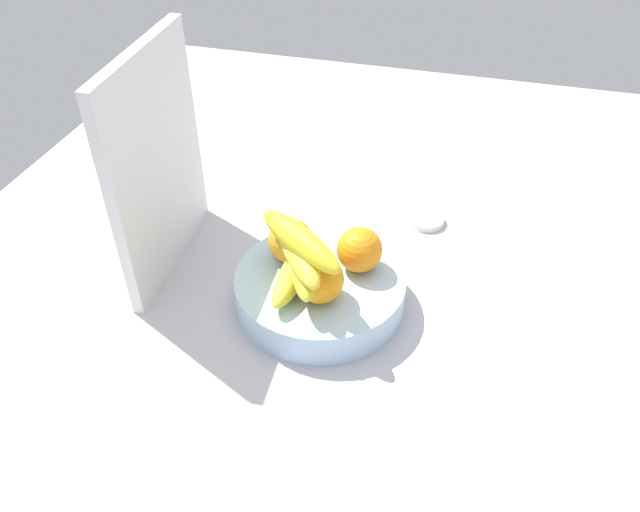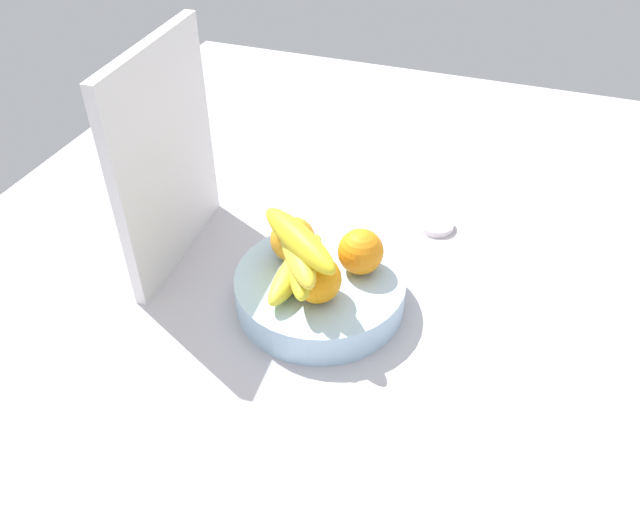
{
  "view_description": "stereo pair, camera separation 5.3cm",
  "coord_description": "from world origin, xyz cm",
  "px_view_note": "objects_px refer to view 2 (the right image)",
  "views": [
    {
      "loc": [
        -70.4,
        -16.63,
        67.64
      ],
      "look_at": [
        -2.4,
        1.97,
        9.46
      ],
      "focal_mm": 35.22,
      "sensor_mm": 36.0,
      "label": 1
    },
    {
      "loc": [
        -68.83,
        -21.66,
        67.64
      ],
      "look_at": [
        -2.4,
        1.97,
        9.46
      ],
      "focal_mm": 35.22,
      "sensor_mm": 36.0,
      "label": 2
    }
  ],
  "objects_px": {
    "orange_center": "(317,279)",
    "banana_bunch": "(299,254)",
    "orange_front_left": "(361,252)",
    "orange_front_right": "(293,239)",
    "jar_lid": "(435,225)",
    "cutting_board": "(165,159)",
    "fruit_bowl": "(320,290)"
  },
  "relations": [
    {
      "from": "fruit_bowl",
      "to": "banana_bunch",
      "type": "xyz_separation_m",
      "value": [
        -0.02,
        0.02,
        0.08
      ]
    },
    {
      "from": "fruit_bowl",
      "to": "cutting_board",
      "type": "height_order",
      "value": "cutting_board"
    },
    {
      "from": "jar_lid",
      "to": "orange_front_right",
      "type": "bearing_deg",
      "value": 140.63
    },
    {
      "from": "fruit_bowl",
      "to": "orange_center",
      "type": "xyz_separation_m",
      "value": [
        -0.04,
        -0.01,
        0.06
      ]
    },
    {
      "from": "fruit_bowl",
      "to": "orange_front_left",
      "type": "height_order",
      "value": "orange_front_left"
    },
    {
      "from": "orange_front_left",
      "to": "orange_center",
      "type": "relative_size",
      "value": 1.0
    },
    {
      "from": "banana_bunch",
      "to": "cutting_board",
      "type": "distance_m",
      "value": 0.26
    },
    {
      "from": "orange_front_right",
      "to": "jar_lid",
      "type": "distance_m",
      "value": 0.3
    },
    {
      "from": "cutting_board",
      "to": "jar_lid",
      "type": "xyz_separation_m",
      "value": [
        0.21,
        -0.4,
        -0.17
      ]
    },
    {
      "from": "cutting_board",
      "to": "orange_front_left",
      "type": "bearing_deg",
      "value": -94.29
    },
    {
      "from": "orange_front_right",
      "to": "orange_center",
      "type": "relative_size",
      "value": 1.0
    },
    {
      "from": "fruit_bowl",
      "to": "jar_lid",
      "type": "height_order",
      "value": "fruit_bowl"
    },
    {
      "from": "orange_center",
      "to": "banana_bunch",
      "type": "xyz_separation_m",
      "value": [
        0.02,
        0.04,
        0.02
      ]
    },
    {
      "from": "fruit_bowl",
      "to": "jar_lid",
      "type": "xyz_separation_m",
      "value": [
        0.25,
        -0.13,
        -0.02
      ]
    },
    {
      "from": "banana_bunch",
      "to": "jar_lid",
      "type": "xyz_separation_m",
      "value": [
        0.28,
        -0.15,
        -0.1
      ]
    },
    {
      "from": "orange_center",
      "to": "jar_lid",
      "type": "bearing_deg",
      "value": -21.56
    },
    {
      "from": "orange_center",
      "to": "jar_lid",
      "type": "xyz_separation_m",
      "value": [
        0.3,
        -0.12,
        -0.08
      ]
    },
    {
      "from": "orange_front_right",
      "to": "banana_bunch",
      "type": "distance_m",
      "value": 0.06
    },
    {
      "from": "orange_front_right",
      "to": "banana_bunch",
      "type": "bearing_deg",
      "value": -149.87
    },
    {
      "from": "orange_center",
      "to": "jar_lid",
      "type": "distance_m",
      "value": 0.33
    },
    {
      "from": "orange_front_left",
      "to": "orange_center",
      "type": "bearing_deg",
      "value": 153.67
    },
    {
      "from": "fruit_bowl",
      "to": "jar_lid",
      "type": "relative_size",
      "value": 3.96
    },
    {
      "from": "orange_center",
      "to": "banana_bunch",
      "type": "height_order",
      "value": "banana_bunch"
    },
    {
      "from": "orange_center",
      "to": "jar_lid",
      "type": "relative_size",
      "value": 1.06
    },
    {
      "from": "orange_center",
      "to": "cutting_board",
      "type": "height_order",
      "value": "cutting_board"
    },
    {
      "from": "banana_bunch",
      "to": "orange_center",
      "type": "bearing_deg",
      "value": -121.44
    },
    {
      "from": "banana_bunch",
      "to": "orange_front_right",
      "type": "bearing_deg",
      "value": 30.13
    },
    {
      "from": "fruit_bowl",
      "to": "cutting_board",
      "type": "relative_size",
      "value": 0.72
    },
    {
      "from": "fruit_bowl",
      "to": "orange_front_right",
      "type": "distance_m",
      "value": 0.09
    },
    {
      "from": "fruit_bowl",
      "to": "banana_bunch",
      "type": "relative_size",
      "value": 1.47
    },
    {
      "from": "orange_front_right",
      "to": "banana_bunch",
      "type": "relative_size",
      "value": 0.39
    },
    {
      "from": "fruit_bowl",
      "to": "cutting_board",
      "type": "bearing_deg",
      "value": 80.6
    }
  ]
}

